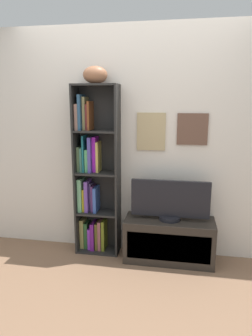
{
  "coord_description": "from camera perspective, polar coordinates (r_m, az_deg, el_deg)",
  "views": [
    {
      "loc": [
        0.52,
        -2.15,
        1.67
      ],
      "look_at": [
        -0.02,
        0.85,
        1.0
      ],
      "focal_mm": 32.99,
      "sensor_mm": 36.0,
      "label": 1
    }
  ],
  "objects": [
    {
      "name": "ground",
      "position": [
        2.79,
        -3.05,
        -25.08
      ],
      "size": [
        5.2,
        5.2,
        0.04
      ],
      "primitive_type": "cube",
      "color": "brown"
    },
    {
      "name": "back_wall",
      "position": [
        3.35,
        1.19,
        4.61
      ],
      "size": [
        4.8,
        0.08,
        2.44
      ],
      "color": "silver",
      "rests_on": "ground"
    },
    {
      "name": "bookshelf",
      "position": [
        3.39,
        -6.02,
        -1.92
      ],
      "size": [
        0.48,
        0.25,
        1.84
      ],
      "color": "black",
      "rests_on": "ground"
    },
    {
      "name": "football",
      "position": [
        3.26,
        -5.71,
        16.76
      ],
      "size": [
        0.29,
        0.24,
        0.17
      ],
      "primitive_type": "ellipsoid",
      "rotation": [
        0.0,
        0.0,
        0.29
      ],
      "color": "#905B3D",
      "rests_on": "bookshelf"
    },
    {
      "name": "tv_stand",
      "position": [
        3.39,
        7.93,
        -13.03
      ],
      "size": [
        0.93,
        0.37,
        0.45
      ],
      "color": "#2A241F",
      "rests_on": "ground"
    },
    {
      "name": "television",
      "position": [
        3.22,
        8.17,
        -5.99
      ],
      "size": [
        0.81,
        0.22,
        0.42
      ],
      "color": "black",
      "rests_on": "tv_stand"
    }
  ]
}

